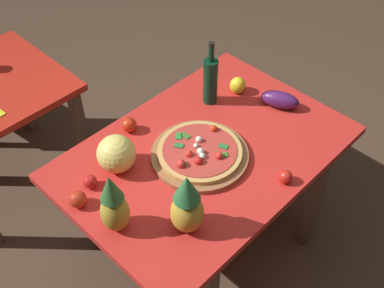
# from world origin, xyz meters

# --- Properties ---
(ground_plane) EXTENTS (10.00, 10.00, 0.00)m
(ground_plane) POSITION_xyz_m (0.00, 0.00, 0.00)
(ground_plane) COLOR #4C3828
(display_table) EXTENTS (1.35, 0.93, 0.78)m
(display_table) POSITION_xyz_m (0.00, 0.00, 0.69)
(display_table) COLOR brown
(display_table) RESTS_ON ground_plane
(pizza_board) EXTENTS (0.46, 0.46, 0.02)m
(pizza_board) POSITION_xyz_m (-0.05, -0.01, 0.79)
(pizza_board) COLOR #985F39
(pizza_board) RESTS_ON display_table
(pizza) EXTENTS (0.40, 0.40, 0.06)m
(pizza) POSITION_xyz_m (-0.06, -0.01, 0.82)
(pizza) COLOR tan
(pizza) RESTS_ON pizza_board
(wine_bottle) EXTENTS (0.08, 0.08, 0.36)m
(wine_bottle) POSITION_xyz_m (0.28, 0.23, 0.91)
(wine_bottle) COLOR #0B311E
(wine_bottle) RESTS_ON display_table
(pineapple_left) EXTENTS (0.12, 0.12, 0.31)m
(pineapple_left) POSITION_xyz_m (-0.57, -0.04, 0.92)
(pineapple_left) COLOR gold
(pineapple_left) RESTS_ON display_table
(pineapple_right) EXTENTS (0.14, 0.14, 0.31)m
(pineapple_right) POSITION_xyz_m (-0.37, -0.25, 0.92)
(pineapple_right) COLOR gold
(pineapple_right) RESTS_ON display_table
(melon) EXTENTS (0.18, 0.18, 0.18)m
(melon) POSITION_xyz_m (-0.36, 0.21, 0.86)
(melon) COLOR #E9D667
(melon) RESTS_ON display_table
(bell_pepper) EXTENTS (0.09, 0.09, 0.09)m
(bell_pepper) POSITION_xyz_m (0.44, 0.18, 0.82)
(bell_pepper) COLOR yellow
(bell_pepper) RESTS_ON display_table
(eggplant) EXTENTS (0.16, 0.22, 0.09)m
(eggplant) POSITION_xyz_m (0.50, -0.06, 0.82)
(eggplant) COLOR #471C56
(eggplant) RESTS_ON display_table
(tomato_beside_pepper) EXTENTS (0.08, 0.08, 0.08)m
(tomato_beside_pepper) POSITION_xyz_m (-0.16, 0.36, 0.81)
(tomato_beside_pepper) COLOR red
(tomato_beside_pepper) RESTS_ON display_table
(tomato_at_corner) EXTENTS (0.08, 0.08, 0.08)m
(tomato_at_corner) POSITION_xyz_m (-0.62, 0.16, 0.81)
(tomato_at_corner) COLOR red
(tomato_at_corner) RESTS_ON display_table
(tomato_near_board) EXTENTS (0.06, 0.06, 0.06)m
(tomato_near_board) POSITION_xyz_m (0.10, -0.39, 0.81)
(tomato_near_board) COLOR red
(tomato_near_board) RESTS_ON display_table
(tomato_by_bottle) EXTENTS (0.06, 0.06, 0.06)m
(tomato_by_bottle) POSITION_xyz_m (-0.52, 0.21, 0.81)
(tomato_by_bottle) COLOR red
(tomato_by_bottle) RESTS_ON display_table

